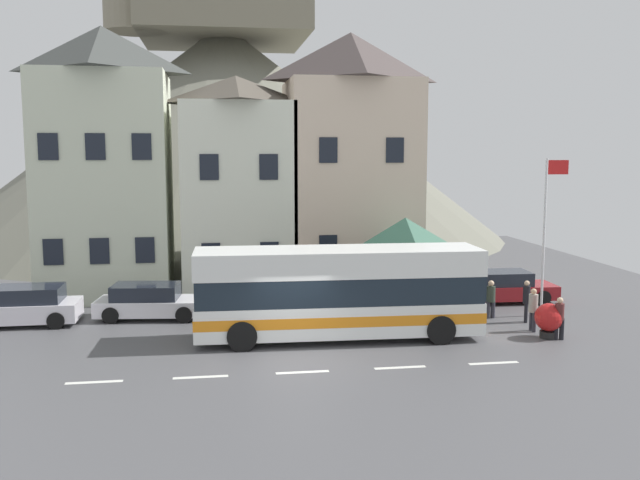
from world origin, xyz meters
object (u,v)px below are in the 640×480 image
(parked_car_02, at_px, (501,287))
(pedestrian_03, at_px, (526,299))
(pedestrian_02, at_px, (533,307))
(parked_car_01, at_px, (150,302))
(transit_bus, at_px, (338,294))
(pedestrian_01, at_px, (559,317))
(public_bench, at_px, (366,291))
(bus_shelter, at_px, (405,236))
(pedestrian_00, at_px, (491,298))
(townhouse_02, at_px, (350,163))
(townhouse_00, at_px, (106,163))
(hilltop_castle, at_px, (224,127))
(flagpole, at_px, (547,224))
(townhouse_01, at_px, (237,184))
(parked_car_00, at_px, (26,306))
(harbour_buoy, at_px, (549,319))

(parked_car_02, height_order, pedestrian_03, pedestrian_03)
(parked_car_02, xyz_separation_m, pedestrian_02, (-0.87, -4.96, 0.25))
(parked_car_01, bearing_deg, transit_bus, -24.51)
(transit_bus, xyz_separation_m, pedestrian_01, (7.59, -1.32, -0.80))
(public_bench, bearing_deg, bus_shelter, -62.73)
(pedestrian_00, bearing_deg, townhouse_02, 121.49)
(townhouse_00, distance_m, hilltop_castle, 23.07)
(public_bench, xyz_separation_m, flagpole, (6.43, -3.72, 3.21))
(townhouse_02, distance_m, public_bench, 6.38)
(pedestrian_02, relative_size, flagpole, 0.25)
(hilltop_castle, distance_m, parked_car_02, 29.89)
(parked_car_02, height_order, pedestrian_00, pedestrian_00)
(townhouse_01, xyz_separation_m, flagpole, (11.89, -7.28, -1.32))
(hilltop_castle, height_order, bus_shelter, hilltop_castle)
(townhouse_02, bearing_deg, parked_car_00, -158.60)
(parked_car_00, bearing_deg, harbour_buoy, 165.50)
(transit_bus, distance_m, pedestrian_03, 7.69)
(townhouse_00, relative_size, townhouse_01, 1.20)
(townhouse_00, height_order, public_bench, townhouse_00)
(townhouse_00, relative_size, parked_car_00, 2.98)
(transit_bus, distance_m, parked_car_02, 9.46)
(pedestrian_01, relative_size, pedestrian_02, 0.95)
(townhouse_02, distance_m, harbour_buoy, 12.55)
(townhouse_00, distance_m, parked_car_01, 7.68)
(parked_car_01, relative_size, pedestrian_00, 2.92)
(parked_car_00, bearing_deg, townhouse_02, -158.66)
(pedestrian_00, distance_m, pedestrian_01, 3.57)
(townhouse_02, relative_size, bus_shelter, 3.10)
(transit_bus, relative_size, flagpole, 1.60)
(townhouse_00, relative_size, hilltop_castle, 0.28)
(townhouse_01, relative_size, public_bench, 6.42)
(townhouse_01, bearing_deg, bus_shelter, -41.03)
(flagpole, bearing_deg, townhouse_00, 158.54)
(bus_shelter, bearing_deg, pedestrian_01, -50.48)
(public_bench, bearing_deg, townhouse_01, 146.89)
(townhouse_00, distance_m, townhouse_02, 11.21)
(harbour_buoy, bearing_deg, hilltop_castle, 108.16)
(hilltop_castle, height_order, public_bench, hilltop_castle)
(townhouse_01, distance_m, flagpole, 14.00)
(pedestrian_00, xyz_separation_m, public_bench, (-4.16, 3.82, -0.34))
(pedestrian_03, bearing_deg, hilltop_castle, 109.81)
(parked_car_00, height_order, pedestrian_00, pedestrian_00)
(parked_car_02, bearing_deg, flagpole, -73.79)
(townhouse_01, distance_m, pedestrian_03, 14.11)
(parked_car_00, xyz_separation_m, pedestrian_02, (18.58, -3.87, 0.20))
(townhouse_02, xyz_separation_m, pedestrian_00, (4.29, -7.00, -5.19))
(pedestrian_03, xyz_separation_m, harbour_buoy, (-0.22, -2.28, -0.22))
(pedestrian_00, height_order, flagpole, flagpole)
(flagpole, bearing_deg, pedestrian_03, -141.11)
(pedestrian_00, bearing_deg, parked_car_00, 174.61)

